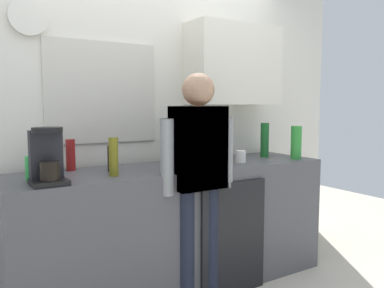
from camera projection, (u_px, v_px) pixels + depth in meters
The scene contains 16 objects.
kitchen_counter at pixel (177, 227), 2.96m from camera, with size 2.43×0.64×0.93m, color #4C4C51.
dishwasher_panel at pixel (234, 239), 2.83m from camera, with size 0.56×0.02×0.84m, color black.
back_wall_assembly at pixel (162, 107), 3.25m from camera, with size 4.03×0.42×2.60m.
coffee_maker at pixel (47, 159), 2.24m from camera, with size 0.20×0.20×0.33m.
bottle_red_vinegar at pixel (71, 155), 2.70m from camera, with size 0.06×0.06×0.22m, color maroon.
bottle_olive_oil at pixel (114, 157), 2.50m from camera, with size 0.06×0.06×0.25m, color olive.
bottle_green_wine at pixel (265, 140), 3.42m from camera, with size 0.07×0.07×0.30m, color #195923.
bottle_dark_sauce at pixel (112, 159), 2.67m from camera, with size 0.06×0.06×0.18m, color black.
bottle_amber_beer at pixel (221, 151), 2.89m from camera, with size 0.06×0.06×0.23m, color brown.
bottle_clear_soda at pixel (296, 142), 3.29m from camera, with size 0.09×0.09×0.28m, color #2D8C33.
cup_white_mug at pixel (241, 156), 3.10m from camera, with size 0.08×0.08×0.10m, color white.
potted_plant at pixel (202, 146), 3.07m from camera, with size 0.15×0.15×0.23m.
dish_soap at pixel (30, 168), 2.35m from camera, with size 0.06×0.06×0.18m.
storage_canister at pixel (50, 161), 2.59m from camera, with size 0.14×0.14×0.17m, color silver.
person_at_sink at pixel (198, 170), 2.65m from camera, with size 0.57×0.22×1.60m.
person_guest at pixel (198, 170), 2.65m from camera, with size 0.57×0.22×1.60m.
Camera 1 is at (-1.42, -2.21, 1.39)m, focal length 36.51 mm.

